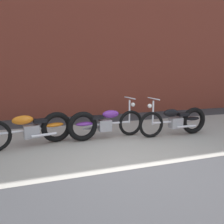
{
  "coord_description": "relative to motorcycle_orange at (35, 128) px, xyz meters",
  "views": [
    {
      "loc": [
        -1.27,
        -2.88,
        1.54
      ],
      "look_at": [
        0.09,
        1.4,
        0.75
      ],
      "focal_mm": 31.72,
      "sensor_mm": 36.0,
      "label": 1
    }
  ],
  "objects": [
    {
      "name": "motorcycle_orange",
      "position": [
        0.0,
        0.0,
        0.0
      ],
      "size": [
        1.97,
        0.74,
        1.03
      ],
      "rotation": [
        0.0,
        0.0,
        3.39
      ],
      "color": "black",
      "rests_on": "ground"
    },
    {
      "name": "ground_plane",
      "position": [
        1.62,
        -1.78,
        -0.4
      ],
      "size": [
        80.0,
        80.0,
        0.0
      ],
      "primitive_type": "plane",
      "color": "#38383A"
    },
    {
      "name": "motorcycle_black",
      "position": [
        3.61,
        -0.27,
        0.0
      ],
      "size": [
        2.01,
        0.58,
        1.03
      ],
      "rotation": [
        0.0,
        0.0,
        3.13
      ],
      "color": "black",
      "rests_on": "ground"
    },
    {
      "name": "sidewalk_slab",
      "position": [
        1.62,
        -0.03,
        -0.4
      ],
      "size": [
        36.0,
        3.5,
        0.01
      ],
      "primitive_type": "cube",
      "color": "#9E998E",
      "rests_on": "ground"
    },
    {
      "name": "brick_building_wall",
      "position": [
        1.62,
        3.42,
        2.13
      ],
      "size": [
        36.0,
        0.5,
        5.05
      ],
      "primitive_type": "cube",
      "color": "brown",
      "rests_on": "ground"
    },
    {
      "name": "motorcycle_purple",
      "position": [
        1.57,
        0.02,
        0.0
      ],
      "size": [
        2.01,
        0.58,
        1.03
      ],
      "rotation": [
        0.0,
        0.0,
        0.07
      ],
      "color": "black",
      "rests_on": "ground"
    }
  ]
}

